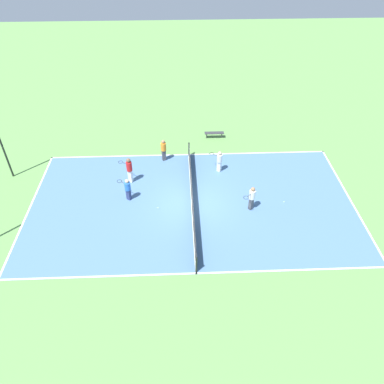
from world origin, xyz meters
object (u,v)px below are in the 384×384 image
at_px(player_far_white, 219,160).
at_px(player_coach_red, 129,168).
at_px(player_near_white, 252,197).
at_px(tennis_ball_right_alley, 158,208).
at_px(tennis_ball_near_net, 284,202).
at_px(tennis_net, 192,197).
at_px(fence_post_back_right, 1,144).
at_px(bench, 214,133).
at_px(player_near_blue, 128,188).
at_px(player_center_orange, 164,149).

distance_m(player_far_white, player_coach_red, 5.90).
bearing_deg(player_near_white, player_far_white, -112.74).
bearing_deg(tennis_ball_right_alley, tennis_ball_near_net, -88.20).
distance_m(tennis_net, tennis_ball_near_net, 5.62).
relative_size(player_near_white, fence_post_back_right, 0.32).
height_order(player_coach_red, fence_post_back_right, fence_post_back_right).
bearing_deg(tennis_net, bench, -14.83).
bearing_deg(bench, tennis_ball_right_alley, 62.98).
xyz_separation_m(player_near_white, tennis_ball_near_net, (0.51, -2.14, -0.89)).
distance_m(bench, fence_post_back_right, 14.55).
bearing_deg(tennis_net, player_far_white, -30.81).
bearing_deg(player_near_blue, player_near_white, -155.46).
bearing_deg(bench, player_near_white, 100.03).
xyz_separation_m(player_near_white, player_near_blue, (1.20, 7.30, -0.07)).
relative_size(player_near_white, player_far_white, 1.05).
relative_size(player_near_white, tennis_ball_near_net, 23.69).
height_order(bench, tennis_ball_near_net, bench).
xyz_separation_m(bench, player_coach_red, (-5.25, 5.88, 0.68)).
height_order(bench, fence_post_back_right, fence_post_back_right).
bearing_deg(player_center_orange, tennis_ball_near_net, -55.54).
height_order(player_near_white, player_near_blue, player_near_white).
distance_m(tennis_ball_right_alley, tennis_ball_near_net, 7.64).
relative_size(player_far_white, player_center_orange, 0.95).
xyz_separation_m(bench, player_far_white, (-4.31, 0.06, 0.51)).
xyz_separation_m(bench, player_near_white, (-8.20, -1.45, 0.56)).
xyz_separation_m(player_near_white, player_coach_red, (2.95, 7.33, 0.12)).
relative_size(player_coach_red, fence_post_back_right, 0.36).
bearing_deg(player_coach_red, tennis_ball_near_net, -168.74).
height_order(tennis_net, player_far_white, player_far_white).
bearing_deg(fence_post_back_right, tennis_ball_right_alley, -110.57).
xyz_separation_m(tennis_net, player_coach_red, (2.31, 3.88, 0.51)).
bearing_deg(player_coach_red, player_far_white, -145.08).
height_order(tennis_net, player_near_blue, player_near_blue).
height_order(player_near_white, tennis_ball_near_net, player_near_white).
height_order(player_near_blue, tennis_ball_near_net, player_near_blue).
height_order(player_near_white, tennis_ball_right_alley, player_near_white).
height_order(player_far_white, tennis_ball_near_net, player_far_white).
height_order(tennis_ball_right_alley, fence_post_back_right, fence_post_back_right).
distance_m(player_near_blue, tennis_ball_near_net, 9.50).
bearing_deg(player_near_white, fence_post_back_right, -58.39).
height_order(tennis_net, player_near_white, player_near_white).
height_order(player_near_blue, fence_post_back_right, fence_post_back_right).
bearing_deg(player_near_blue, player_far_white, -121.15).
distance_m(player_near_white, fence_post_back_right, 15.76).
bearing_deg(fence_post_back_right, tennis_ball_near_net, -101.09).
xyz_separation_m(tennis_net, player_far_white, (3.25, -1.94, 0.34)).
height_order(bench, player_near_white, player_near_white).
bearing_deg(player_coach_red, fence_post_back_right, 18.86).
bearing_deg(tennis_net, player_near_blue, 81.77).
bearing_deg(player_coach_red, bench, -112.51).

